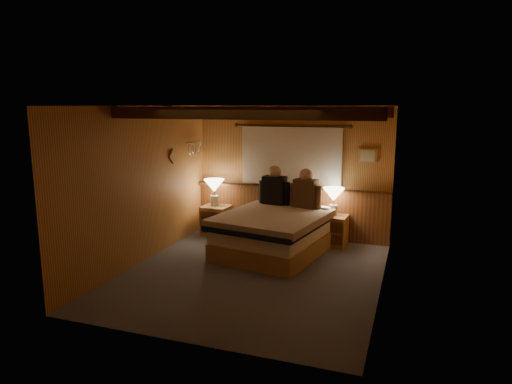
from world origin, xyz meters
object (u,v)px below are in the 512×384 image
at_px(nightstand_left, 216,220).
at_px(duffel_bag, 235,236).
at_px(lamp_right, 334,196).
at_px(nightstand_right, 333,230).
at_px(person_right, 306,191).
at_px(bed, 275,232).
at_px(person_left, 274,188).
at_px(lamp_left, 214,187).

distance_m(nightstand_left, duffel_bag, 0.76).
bearing_deg(duffel_bag, lamp_right, 31.10).
height_order(nightstand_right, person_right, person_right).
bearing_deg(bed, lamp_right, 54.47).
relative_size(nightstand_right, person_left, 0.73).
distance_m(person_left, person_right, 0.60).
relative_size(bed, lamp_right, 4.58).
height_order(person_right, duffel_bag, person_right).
distance_m(person_left, duffel_bag, 1.10).
height_order(lamp_right, duffel_bag, lamp_right).
height_order(nightstand_left, person_left, person_left).
distance_m(bed, duffel_bag, 0.85).
bearing_deg(person_left, lamp_left, -175.68).
height_order(nightstand_right, lamp_right, lamp_right).
bearing_deg(duffel_bag, person_right, 29.04).
height_order(bed, person_left, person_left).
height_order(bed, nightstand_right, bed).
height_order(person_left, duffel_bag, person_left).
xyz_separation_m(bed, nightstand_right, (0.82, 0.76, -0.09)).
relative_size(person_right, duffel_bag, 1.39).
xyz_separation_m(nightstand_left, person_left, (1.15, -0.02, 0.68)).
bearing_deg(nightstand_right, person_left, -172.24).
distance_m(bed, nightstand_left, 1.54).
xyz_separation_m(nightstand_right, lamp_right, (-0.01, 0.04, 0.60)).
relative_size(lamp_left, person_right, 0.71).
bearing_deg(lamp_left, duffel_bag, -39.60).
xyz_separation_m(nightstand_left, lamp_left, (-0.04, 0.02, 0.63)).
relative_size(nightstand_left, duffel_bag, 1.08).
distance_m(nightstand_right, person_right, 0.84).
bearing_deg(person_right, nightstand_left, -170.02).
bearing_deg(person_left, person_right, -2.57).
xyz_separation_m(nightstand_right, duffel_bag, (-1.62, -0.55, -0.12)).
bearing_deg(nightstand_right, lamp_left, -175.62).
bearing_deg(lamp_right, bed, -135.53).
distance_m(nightstand_left, nightstand_right, 2.19).
relative_size(nightstand_left, nightstand_right, 1.04).
distance_m(nightstand_right, duffel_bag, 1.72).
bearing_deg(lamp_right, nightstand_right, -77.27).
relative_size(bed, duffel_bag, 4.35).
xyz_separation_m(nightstand_left, nightstand_right, (2.19, 0.06, -0.01)).
bearing_deg(bed, nightstand_left, 162.95).
bearing_deg(lamp_right, person_right, -154.77).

